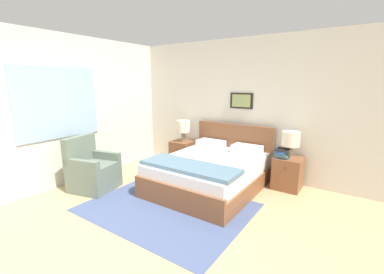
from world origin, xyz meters
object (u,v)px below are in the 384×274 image
(nightstand_near_window, at_px, (183,153))
(nightstand_by_door, at_px, (288,173))
(armchair, at_px, (92,171))
(bed, at_px, (210,172))
(table_lamp_by_door, at_px, (291,140))
(table_lamp_near_window, at_px, (183,127))

(nightstand_near_window, relative_size, nightstand_by_door, 1.00)
(armchair, bearing_deg, nightstand_by_door, 110.19)
(bed, xyz_separation_m, table_lamp_by_door, (1.11, 0.74, 0.56))
(armchair, xyz_separation_m, nightstand_near_window, (0.53, 1.88, -0.04))
(table_lamp_near_window, bearing_deg, armchair, -106.10)
(nightstand_by_door, height_order, table_lamp_near_window, table_lamp_near_window)
(bed, height_order, table_lamp_by_door, same)
(armchair, height_order, table_lamp_by_door, table_lamp_by_door)
(table_lamp_near_window, bearing_deg, nightstand_by_door, -0.03)
(armchair, bearing_deg, bed, 110.77)
(bed, distance_m, table_lamp_by_door, 1.45)
(nightstand_near_window, bearing_deg, bed, -33.54)
(armchair, bearing_deg, nightstand_near_window, 150.06)
(armchair, height_order, nightstand_near_window, armchair)
(nightstand_near_window, relative_size, table_lamp_near_window, 1.21)
(armchair, distance_m, nightstand_near_window, 1.95)
(armchair, relative_size, nightstand_near_window, 1.66)
(armchair, distance_m, table_lamp_near_window, 2.03)
(nightstand_by_door, relative_size, table_lamp_near_window, 1.21)
(armchair, height_order, nightstand_by_door, armchair)
(table_lamp_near_window, height_order, table_lamp_by_door, same)
(table_lamp_by_door, bearing_deg, nightstand_by_door, -166.64)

